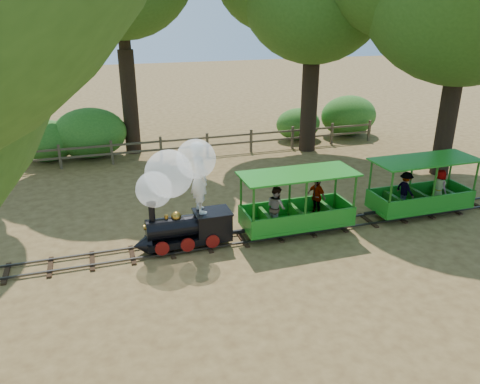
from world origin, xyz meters
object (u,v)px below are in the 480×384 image
object	(u,v)px
locomotive	(179,188)
fence	(184,145)
carriage_front	(295,208)
carriage_rear	(420,192)

from	to	relation	value
locomotive	fence	bearing A→B (deg)	78.07
locomotive	carriage_front	xyz separation A→B (m)	(3.24, -0.09, -0.95)
carriage_rear	carriage_front	bearing A→B (deg)	-179.97
locomotive	fence	size ratio (longest dim) A/B	0.17
carriage_front	fence	distance (m)	8.16
carriage_rear	fence	distance (m)	9.85
locomotive	carriage_rear	distance (m)	7.47
carriage_front	fence	bearing A→B (deg)	101.06
locomotive	fence	distance (m)	8.17
locomotive	carriage_rear	world-z (taller)	locomotive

